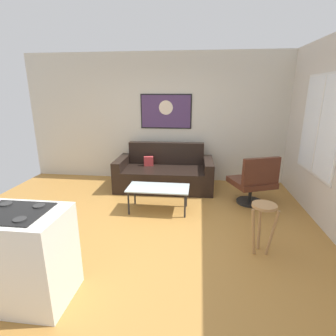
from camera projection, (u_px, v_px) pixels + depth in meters
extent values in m
cube|color=#AB7737|center=(147.00, 230.00, 3.96)|extent=(6.40, 6.40, 0.04)
cube|color=beige|center=(167.00, 119.00, 5.87)|extent=(6.40, 0.05, 2.80)
cube|color=black|center=(164.00, 178.00, 5.55)|extent=(1.66, 0.99, 0.44)
cube|color=black|center=(166.00, 153.00, 5.80)|extent=(1.64, 0.20, 0.47)
cube|color=black|center=(122.00, 173.00, 5.61)|extent=(0.20, 0.95, 0.64)
cube|color=black|center=(208.00, 175.00, 5.44)|extent=(0.20, 0.95, 0.64)
cube|color=#B23335|center=(149.00, 161.00, 5.66)|extent=(0.22, 0.14, 0.20)
cube|color=silver|center=(158.00, 188.00, 4.45)|extent=(1.04, 0.51, 0.02)
cylinder|color=#232326|center=(129.00, 203.00, 4.36)|extent=(0.03, 0.03, 0.40)
cylinder|color=#232326|center=(185.00, 206.00, 4.26)|extent=(0.03, 0.03, 0.40)
cylinder|color=#232326|center=(135.00, 194.00, 4.77)|extent=(0.03, 0.03, 0.40)
cylinder|color=#232326|center=(186.00, 196.00, 4.67)|extent=(0.03, 0.03, 0.40)
cylinder|color=black|center=(249.00, 202.00, 4.87)|extent=(0.48, 0.48, 0.04)
cylinder|color=black|center=(250.00, 191.00, 4.81)|extent=(0.06, 0.06, 0.37)
cube|color=#4F271A|center=(251.00, 182.00, 4.76)|extent=(0.87, 0.86, 0.10)
cube|color=#4F271A|center=(261.00, 171.00, 4.44)|extent=(0.66, 0.33, 0.47)
cylinder|color=#A4784B|center=(264.00, 206.00, 3.20)|extent=(0.30, 0.30, 0.03)
cylinder|color=#A4784B|center=(259.00, 225.00, 3.41)|extent=(0.04, 0.13, 0.63)
cylinder|color=#A4784B|center=(254.00, 232.00, 3.24)|extent=(0.13, 0.09, 0.63)
cylinder|color=#A4784B|center=(272.00, 233.00, 3.22)|extent=(0.13, 0.09, 0.63)
cube|color=black|center=(13.00, 212.00, 2.39)|extent=(0.60, 0.48, 0.01)
cylinder|color=#2D2D2D|center=(20.00, 219.00, 2.23)|extent=(0.11, 0.11, 0.01)
cylinder|color=#2D2D2D|center=(6.00, 204.00, 2.54)|extent=(0.11, 0.11, 0.01)
cylinder|color=#2D2D2D|center=(39.00, 206.00, 2.50)|extent=(0.11, 0.11, 0.01)
cube|color=black|center=(166.00, 111.00, 5.79)|extent=(1.13, 0.01, 0.75)
cube|color=#4B325C|center=(166.00, 111.00, 5.78)|extent=(1.08, 0.02, 0.70)
cylinder|color=beige|center=(166.00, 108.00, 5.74)|extent=(0.31, 0.01, 0.31)
cube|color=silver|center=(320.00, 126.00, 4.10)|extent=(0.02, 1.32, 1.57)
cube|color=white|center=(319.00, 126.00, 4.10)|extent=(0.01, 1.24, 1.49)
cube|color=silver|center=(319.00, 126.00, 4.10)|extent=(0.01, 0.04, 1.49)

